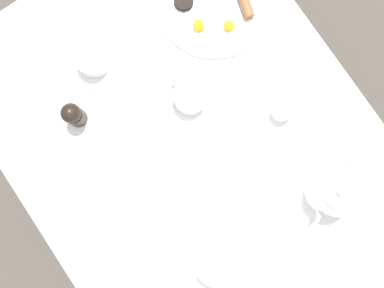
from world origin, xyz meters
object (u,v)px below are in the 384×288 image
Objects in this scene: breakfast_plate at (214,4)px; teacup_with_saucer_right at (190,98)px; teapot_near at (333,191)px; fork_spare at (141,155)px; pepper_grinder at (73,115)px; creamer_jug at (283,110)px; teacup_with_saucer_left at (92,61)px; knife_by_plate at (13,72)px; spoon_for_tea at (72,200)px; fork_by_plate at (179,220)px.

teacup_with_saucer_right is at bearing -138.06° from breakfast_plate.
fork_spare is at bearing -68.90° from teapot_near.
pepper_grinder is 0.20m from fork_spare.
teacup_with_saucer_left is at bearing 131.41° from creamer_jug.
fork_spare is at bearing -96.65° from teacup_with_saucer_left.
breakfast_plate is 0.35m from teacup_with_saucer_left.
teapot_near is 0.91× the size of knife_by_plate.
fork_spare is (-0.18, -0.05, -0.02)m from teacup_with_saucer_right.
pepper_grinder is 0.22m from spoon_for_tea.
spoon_for_tea is (-0.20, 0.19, 0.00)m from fork_by_plate.
pepper_grinder is 0.48× the size of knife_by_plate.
creamer_jug is (0.02, 0.24, -0.02)m from teapot_near.
teapot_near is 0.65m from spoon_for_tea.
knife_by_plate is (-0.52, 0.48, -0.02)m from creamer_jug.
knife_by_plate is (-0.50, 0.72, -0.05)m from teapot_near.
creamer_jug is (0.18, -0.16, 0.00)m from teacup_with_saucer_right.
teacup_with_saucer_left is 0.27m from teacup_with_saucer_right.
teacup_with_saucer_right reaches higher than spoon_for_tea.
breakfast_plate is 0.27m from teacup_with_saucer_right.
fork_by_plate is (-0.39, -0.42, -0.01)m from breakfast_plate.
fork_spare is at bearing -64.70° from pepper_grinder.
knife_by_plate is (-0.19, 0.10, -0.02)m from teacup_with_saucer_left.
teacup_with_saucer_left reaches higher than knife_by_plate.
teapot_near is 0.42m from teacup_with_saucer_right.
breakfast_plate is 0.56m from knife_by_plate.
breakfast_plate is at bearing 6.75° from pepper_grinder.
fork_by_plate is (-0.35, 0.15, -0.05)m from teapot_near.
teacup_with_saucer_left is at bearing 41.30° from pepper_grinder.
teacup_with_saucer_left is at bearing 124.64° from teacup_with_saucer_right.
creamer_jug is 0.71m from knife_by_plate.
pepper_grinder reaches higher than knife_by_plate.
pepper_grinder is at bearing 101.15° from fork_by_plate.
breakfast_plate is 1.57× the size of teapot_near.
spoon_for_tea is (-0.39, -0.05, -0.02)m from teacup_with_saucer_right.
creamer_jug is 0.36× the size of knife_by_plate.
teacup_with_saucer_left is 1.02× the size of fork_by_plate.
knife_by_plate is at bearing 151.72° from teacup_with_saucer_left.
spoon_for_tea is at bearing -173.15° from teacup_with_saucer_right.
breakfast_plate is at bearing -117.79° from teapot_near.
pepper_grinder is at bearing 155.24° from teacup_with_saucer_right.
creamer_jug is 0.39m from fork_by_plate.
teapot_near is 1.19× the size of fork_spare.
breakfast_plate is at bearing 87.21° from creamer_jug.
breakfast_plate is 0.63m from spoon_for_tea.
knife_by_plate is at bearing 104.73° from fork_by_plate.
pepper_grinder is at bearing -173.25° from breakfast_plate.
teacup_with_saucer_right is at bearing -43.37° from knife_by_plate.
breakfast_plate reaches higher than fork_spare.
creamer_jug reaches higher than spoon_for_tea.
spoon_for_tea is (-0.58, 0.11, -0.02)m from creamer_jug.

